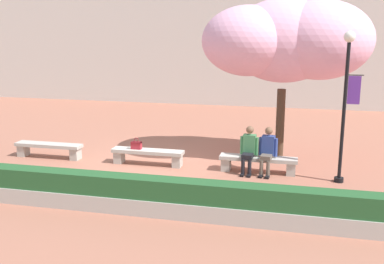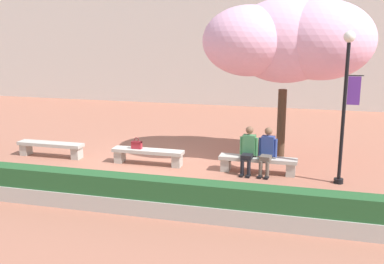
{
  "view_description": "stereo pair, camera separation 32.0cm",
  "coord_description": "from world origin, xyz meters",
  "views": [
    {
      "loc": [
        4.16,
        -11.92,
        3.84
      ],
      "look_at": [
        1.28,
        0.2,
        1.0
      ],
      "focal_mm": 42.0,
      "sensor_mm": 36.0,
      "label": 1
    },
    {
      "loc": [
        4.47,
        -11.85,
        3.84
      ],
      "look_at": [
        1.28,
        0.2,
        1.0
      ],
      "focal_mm": 42.0,
      "sensor_mm": 36.0,
      "label": 2
    }
  ],
  "objects": [
    {
      "name": "cherry_tree_main",
      "position": [
        3.73,
        1.56,
        3.54
      ],
      "size": [
        4.86,
        3.11,
        4.75
      ],
      "color": "#473323",
      "rests_on": "ground"
    },
    {
      "name": "person_seated_right",
      "position": [
        3.44,
        -0.05,
        0.7
      ],
      "size": [
        0.51,
        0.71,
        1.29
      ],
      "color": "black",
      "rests_on": "ground"
    },
    {
      "name": "person_seated_left",
      "position": [
        2.93,
        -0.05,
        0.7
      ],
      "size": [
        0.51,
        0.7,
        1.29
      ],
      "color": "black",
      "rests_on": "ground"
    },
    {
      "name": "stone_bench_near_west",
      "position": [
        0.0,
        0.0,
        0.31
      ],
      "size": [
        2.12,
        0.42,
        0.45
      ],
      "color": "#ADA89E",
      "rests_on": "ground"
    },
    {
      "name": "stone_bench_center",
      "position": [
        3.19,
        0.0,
        0.31
      ],
      "size": [
        2.12,
        0.42,
        0.45
      ],
      "color": "#ADA89E",
      "rests_on": "ground"
    },
    {
      "name": "building_facade",
      "position": [
        0.0,
        12.93,
        4.83
      ],
      "size": [
        28.0,
        4.0,
        9.66
      ],
      "primitive_type": "cube",
      "color": "beige",
      "rests_on": "ground"
    },
    {
      "name": "handbag",
      "position": [
        -0.34,
        -0.0,
        0.58
      ],
      "size": [
        0.3,
        0.15,
        0.34
      ],
      "color": "#A3232D",
      "rests_on": "stone_bench_near_west"
    },
    {
      "name": "planter_hedge_foreground",
      "position": [
        0.0,
        -3.38,
        0.39
      ],
      "size": [
        12.99,
        0.5,
        0.8
      ],
      "color": "#ADA89E",
      "rests_on": "ground"
    },
    {
      "name": "ground_plane",
      "position": [
        0.0,
        0.0,
        0.0
      ],
      "size": [
        100.0,
        100.0,
        0.0
      ],
      "primitive_type": "plane",
      "color": "#9E604C"
    },
    {
      "name": "lamp_post_with_banner",
      "position": [
        5.31,
        -0.31,
        2.3
      ],
      "size": [
        0.54,
        0.28,
        3.82
      ],
      "color": "black",
      "rests_on": "ground"
    },
    {
      "name": "stone_bench_west_end",
      "position": [
        -3.19,
        0.0,
        0.31
      ],
      "size": [
        2.12,
        0.42,
        0.45
      ],
      "color": "#ADA89E",
      "rests_on": "ground"
    }
  ]
}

